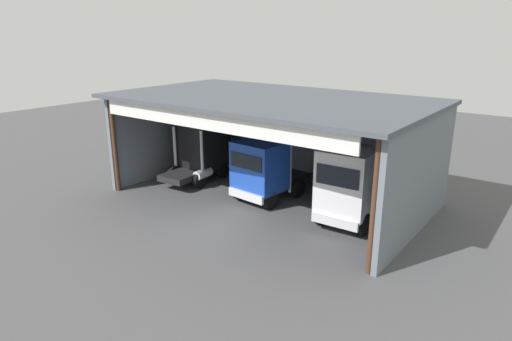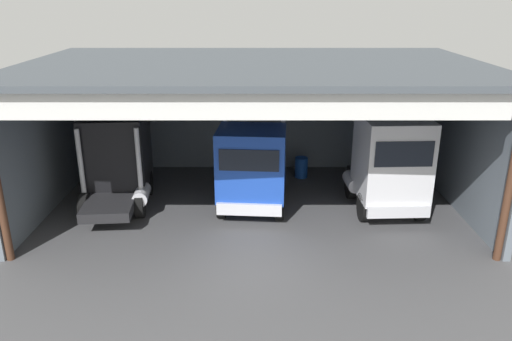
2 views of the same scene
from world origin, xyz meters
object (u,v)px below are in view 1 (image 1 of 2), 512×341
truck_black_center_left_bay (202,149)px  oil_drum (331,182)px  tool_cart (417,200)px  truck_blue_center_bay (264,170)px  truck_white_center_right_bay (349,185)px

truck_black_center_left_bay → oil_drum: (7.50, 2.93, -1.42)m
oil_drum → tool_cart: tool_cart is taller
truck_blue_center_bay → tool_cart: 8.15m
truck_blue_center_bay → oil_drum: size_ratio=5.55×
truck_black_center_left_bay → truck_white_center_right_bay: (10.39, -0.95, 0.11)m
tool_cart → truck_blue_center_bay: bearing=-152.9°
truck_black_center_left_bay → truck_white_center_right_bay: size_ratio=1.05×
truck_black_center_left_bay → tool_cart: truck_black_center_left_bay is taller
truck_black_center_left_bay → truck_blue_center_bay: (5.28, -0.72, -0.17)m
tool_cart → oil_drum: bearing=-179.8°
truck_blue_center_bay → tool_cart: truck_blue_center_bay is taller
truck_black_center_left_bay → oil_drum: bearing=17.0°
truck_white_center_right_bay → oil_drum: truck_white_center_right_bay is taller
oil_drum → truck_white_center_right_bay: bearing=-53.3°
truck_blue_center_bay → oil_drum: 4.45m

